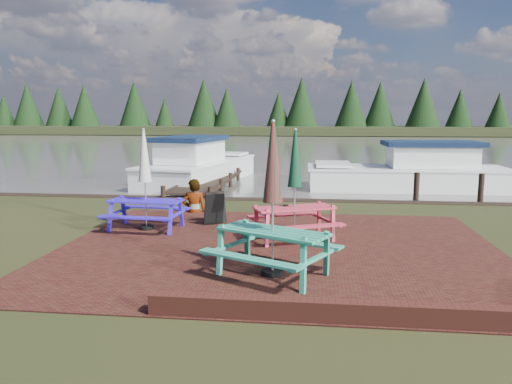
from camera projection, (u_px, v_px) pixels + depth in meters
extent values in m
plane|color=black|center=(274.00, 263.00, 9.30)|extent=(120.00, 120.00, 0.00)
cube|color=#3B1512|center=(278.00, 248.00, 10.28)|extent=(9.00, 7.50, 0.02)
cube|color=#4C1E16|center=(371.00, 313.00, 6.55)|extent=(6.00, 0.22, 0.30)
cube|color=#4B4840|center=(307.00, 145.00, 45.61)|extent=(120.00, 60.00, 0.02)
cube|color=black|center=(311.00, 130.00, 73.99)|extent=(120.00, 10.00, 1.20)
cube|color=teal|center=(273.00, 232.00, 8.44)|extent=(2.02, 1.53, 0.04)
cube|color=teal|center=(248.00, 259.00, 7.90)|extent=(1.79, 1.10, 0.04)
cube|color=teal|center=(294.00, 240.00, 9.07)|extent=(1.79, 1.10, 0.04)
cube|color=teal|center=(234.00, 247.00, 8.96)|extent=(0.84, 1.49, 0.78)
cube|color=teal|center=(315.00, 262.00, 8.04)|extent=(0.84, 1.49, 0.78)
cylinder|color=black|center=(272.00, 273.00, 8.55)|extent=(0.38, 0.38, 0.11)
cylinder|color=#B2B2B7|center=(273.00, 200.00, 8.36)|extent=(0.04, 0.04, 2.63)
cone|color=maroon|center=(273.00, 163.00, 8.26)|extent=(0.34, 0.34, 1.31)
cube|color=#C43245|center=(294.00, 208.00, 10.93)|extent=(1.87, 1.33, 0.04)
cube|color=#C43245|center=(306.00, 227.00, 10.35)|extent=(1.69, 0.92, 0.04)
cube|color=#C43245|center=(284.00, 215.00, 11.60)|extent=(1.69, 0.92, 0.04)
cube|color=#C43245|center=(262.00, 226.00, 10.76)|extent=(0.69, 1.41, 0.72)
cube|color=#C43245|center=(326.00, 222.00, 11.21)|extent=(0.69, 1.41, 0.72)
cylinder|color=black|center=(294.00, 238.00, 11.03)|extent=(0.35, 0.35, 0.10)
cylinder|color=#B2B2B7|center=(295.00, 186.00, 10.85)|extent=(0.03, 0.03, 2.42)
cone|color=#103B23|center=(295.00, 159.00, 10.77)|extent=(0.31, 0.31, 1.21)
cube|color=#321CD7|center=(146.00, 201.00, 11.88)|extent=(1.77, 0.80, 0.04)
cube|color=#321CD7|center=(134.00, 218.00, 11.29)|extent=(1.74, 0.36, 0.04)
cube|color=#321CD7|center=(157.00, 207.00, 12.55)|extent=(1.74, 0.36, 0.04)
cube|color=#321CD7|center=(117.00, 214.00, 12.08)|extent=(0.19, 1.50, 0.71)
cube|color=#321CD7|center=(176.00, 217.00, 11.79)|extent=(0.19, 1.50, 0.71)
cylinder|color=black|center=(147.00, 228.00, 11.98)|extent=(0.35, 0.35, 0.10)
cylinder|color=#B2B2B7|center=(145.00, 180.00, 11.80)|extent=(0.03, 0.03, 2.40)
cone|color=beige|center=(144.00, 156.00, 11.72)|extent=(0.31, 0.31, 1.20)
cube|color=black|center=(214.00, 210.00, 12.38)|extent=(0.53, 0.43, 0.80)
cube|color=black|center=(216.00, 208.00, 12.65)|extent=(0.53, 0.43, 0.80)
cube|color=black|center=(215.00, 193.00, 12.45)|extent=(0.44, 0.30, 0.03)
cube|color=black|center=(214.00, 178.00, 20.97)|extent=(1.60, 9.00, 0.06)
cube|color=black|center=(196.00, 176.00, 21.05)|extent=(0.08, 9.00, 0.08)
cube|color=black|center=(231.00, 177.00, 20.88)|extent=(0.08, 9.00, 0.08)
cylinder|color=black|center=(163.00, 201.00, 16.68)|extent=(0.16, 0.16, 1.00)
cylinder|color=black|center=(210.00, 202.00, 16.50)|extent=(0.16, 0.16, 1.00)
cube|color=white|center=(200.00, 174.00, 21.98)|extent=(3.90, 7.94, 1.09)
cube|color=white|center=(200.00, 161.00, 21.90)|extent=(3.98, 8.10, 0.09)
cube|color=white|center=(191.00, 151.00, 20.96)|extent=(2.41, 3.47, 0.92)
cube|color=#0F1D37|center=(191.00, 139.00, 20.88)|extent=(2.69, 3.96, 0.20)
cube|color=white|center=(223.00, 154.00, 24.61)|extent=(2.42, 1.73, 0.11)
cube|color=white|center=(406.00, 181.00, 19.78)|extent=(7.68, 2.83, 1.02)
cube|color=white|center=(407.00, 168.00, 19.70)|extent=(7.83, 2.89, 0.08)
cube|color=white|center=(431.00, 156.00, 19.54)|extent=(3.25, 1.98, 0.86)
cube|color=#0F1D37|center=(432.00, 144.00, 19.47)|extent=(3.71, 2.20, 0.18)
cube|color=white|center=(333.00, 164.00, 19.94)|extent=(1.43, 2.28, 0.10)
imported|color=gray|center=(194.00, 179.00, 13.92)|extent=(0.75, 0.55, 1.91)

